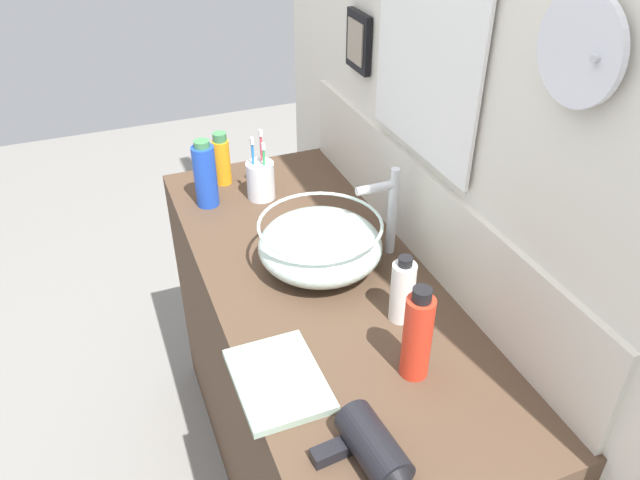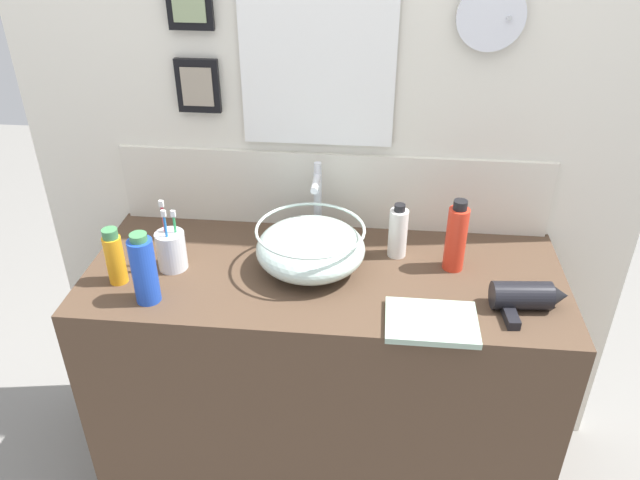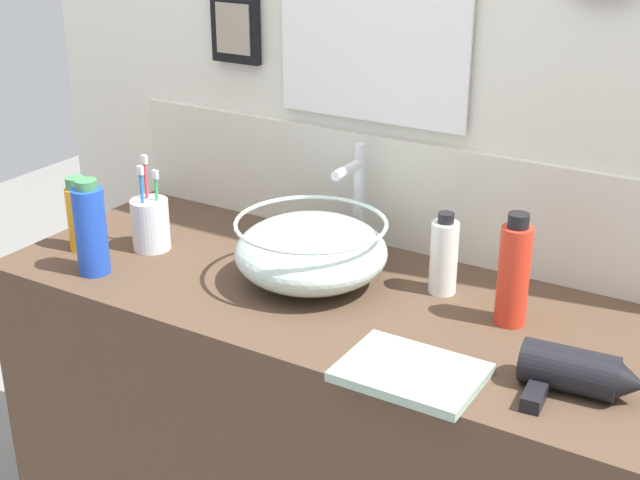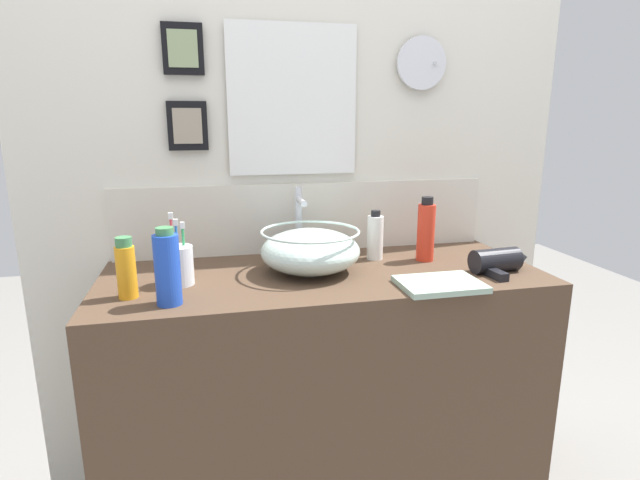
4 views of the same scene
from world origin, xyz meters
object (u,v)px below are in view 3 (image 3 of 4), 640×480
toothbrush_cup (151,224)px  shampoo_bottle (514,273)px  glass_bowl_sink (311,251)px  lotion_bottle (91,229)px  soap_dispenser (444,256)px  hand_towel (411,372)px  faucet (356,192)px  spray_bottle (79,215)px  hair_drier (577,373)px

toothbrush_cup → shampoo_bottle: size_ratio=0.97×
glass_bowl_sink → lotion_bottle: 0.44m
soap_dispenser → hand_towel: 0.33m
faucet → soap_dispenser: bearing=-19.2°
faucet → spray_bottle: (-0.50, -0.29, -0.06)m
faucet → glass_bowl_sink: bearing=-90.0°
toothbrush_cup → shampoo_bottle: (0.76, 0.08, 0.04)m
toothbrush_cup → shampoo_bottle: bearing=5.6°
hair_drier → toothbrush_cup: 0.94m
shampoo_bottle → faucet: bearing=161.1°
faucet → shampoo_bottle: size_ratio=1.12×
glass_bowl_sink → soap_dispenser: 0.25m
lotion_bottle → hand_towel: lotion_bottle is taller
shampoo_bottle → spray_bottle: size_ratio=1.30×
faucet → hand_towel: 0.52m
toothbrush_cup → spray_bottle: (-0.12, -0.08, 0.02)m
hair_drier → soap_dispenser: (-0.32, 0.22, 0.04)m
faucet → spray_bottle: 0.58m
lotion_bottle → hand_towel: size_ratio=0.88×
glass_bowl_sink → faucet: size_ratio=1.27×
lotion_bottle → hand_towel: bearing=-2.4°
toothbrush_cup → hand_towel: (0.69, -0.18, -0.05)m
spray_bottle → hand_towel: 0.83m
glass_bowl_sink → toothbrush_cup: size_ratio=1.47×
shampoo_bottle → lotion_bottle: (-0.78, -0.23, -0.00)m
shampoo_bottle → spray_bottle: (-0.89, -0.15, -0.02)m
spray_bottle → shampoo_bottle: bearing=9.9°
glass_bowl_sink → hand_towel: (0.32, -0.21, -0.06)m
hair_drier → lotion_bottle: (-0.95, -0.06, 0.06)m
toothbrush_cup → shampoo_bottle: 0.77m
faucet → hand_towel: bearing=-50.8°
hair_drier → lotion_bottle: lotion_bottle is taller
glass_bowl_sink → faucet: (0.00, 0.18, 0.06)m
shampoo_bottle → spray_bottle: bearing=-170.1°
shampoo_bottle → lotion_bottle: size_ratio=1.07×
glass_bowl_sink → soap_dispenser: soap_dispenser is taller
soap_dispenser → lotion_bottle: lotion_bottle is taller
toothbrush_cup → hand_towel: bearing=-14.6°
faucet → toothbrush_cup: 0.44m
lotion_bottle → hand_towel: 0.72m
faucet → lotion_bottle: (-0.39, -0.36, -0.04)m
hair_drier → soap_dispenser: bearing=145.9°
glass_bowl_sink → shampoo_bottle: (0.39, 0.04, 0.03)m
toothbrush_cup → hair_drier: bearing=-5.5°
faucet → shampoo_bottle: faucet is taller
faucet → soap_dispenser: size_ratio=1.44×
hair_drier → shampoo_bottle: 0.24m
shampoo_bottle → hand_towel: 0.28m
hair_drier → hand_towel: size_ratio=0.87×
toothbrush_cup → lotion_bottle: bearing=-96.8°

